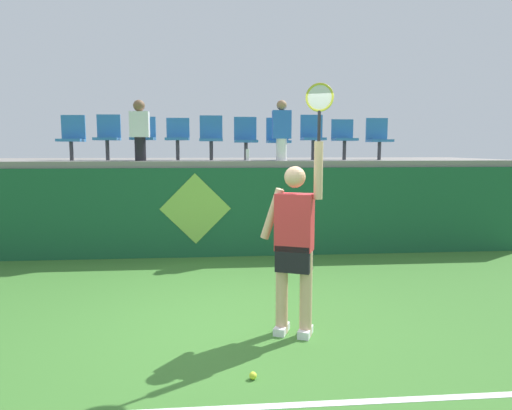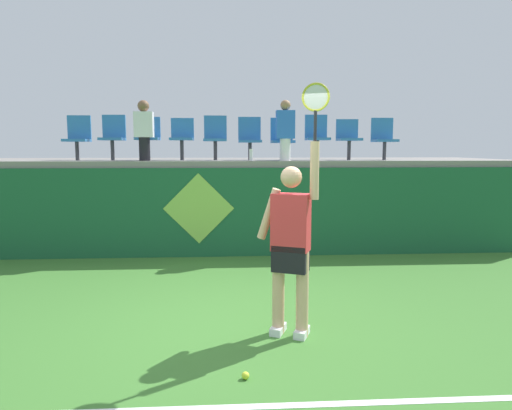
% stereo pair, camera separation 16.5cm
% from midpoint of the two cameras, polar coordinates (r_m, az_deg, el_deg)
% --- Properties ---
extents(ground_plane, '(40.00, 40.00, 0.00)m').
position_cam_midpoint_polar(ground_plane, '(5.27, -1.28, -14.87)').
color(ground_plane, '#3D752D').
extents(court_back_wall, '(11.27, 0.20, 1.61)m').
position_cam_midpoint_polar(court_back_wall, '(8.45, -2.22, -0.86)').
color(court_back_wall, '#195633').
rests_on(court_back_wall, ground_plane).
extents(spectator_platform, '(11.27, 2.99, 0.12)m').
position_cam_midpoint_polar(spectator_platform, '(9.82, -2.44, 5.32)').
color(spectator_platform, gray).
rests_on(spectator_platform, court_back_wall).
extents(court_baseline_stripe, '(10.14, 0.08, 0.01)m').
position_cam_midpoint_polar(court_baseline_stripe, '(3.85, -0.27, -23.63)').
color(court_baseline_stripe, white).
rests_on(court_baseline_stripe, ground_plane).
extents(tennis_player, '(0.71, 0.39, 2.60)m').
position_cam_midpoint_polar(tennis_player, '(4.82, 5.35, -4.47)').
color(tennis_player, white).
rests_on(tennis_player, ground_plane).
extents(tennis_ball, '(0.07, 0.07, 0.07)m').
position_cam_midpoint_polar(tennis_ball, '(4.21, -0.11, -20.28)').
color(tennis_ball, '#D1E533').
rests_on(tennis_ball, ground_plane).
extents(water_bottle, '(0.07, 0.07, 0.22)m').
position_cam_midpoint_polar(water_bottle, '(8.47, -0.05, 6.20)').
color(water_bottle, white).
rests_on(water_bottle, spectator_platform).
extents(stadium_chair_0, '(0.44, 0.42, 0.85)m').
position_cam_midpoint_polar(stadium_chair_0, '(9.48, -20.64, 7.99)').
color(stadium_chair_0, '#38383D').
rests_on(stadium_chair_0, spectator_platform).
extents(stadium_chair_1, '(0.44, 0.42, 0.87)m').
position_cam_midpoint_polar(stadium_chair_1, '(9.31, -16.72, 8.28)').
color(stadium_chair_1, '#38383D').
rests_on(stadium_chair_1, spectator_platform).
extents(stadium_chair_2, '(0.44, 0.42, 0.83)m').
position_cam_midpoint_polar(stadium_chair_2, '(9.18, -12.65, 8.36)').
color(stadium_chair_2, '#38383D').
rests_on(stadium_chair_2, spectator_platform).
extents(stadium_chair_3, '(0.44, 0.42, 0.81)m').
position_cam_midpoint_polar(stadium_chair_3, '(9.10, -8.58, 8.41)').
color(stadium_chair_3, '#38383D').
rests_on(stadium_chair_3, spectator_platform).
extents(stadium_chair_4, '(0.44, 0.42, 0.86)m').
position_cam_midpoint_polar(stadium_chair_4, '(9.07, -4.51, 8.53)').
color(stadium_chair_4, '#38383D').
rests_on(stadium_chair_4, spectator_platform).
extents(stadium_chair_5, '(0.44, 0.42, 0.84)m').
position_cam_midpoint_polar(stadium_chair_5, '(9.09, -0.25, 8.41)').
color(stadium_chair_5, '#38383D').
rests_on(stadium_chair_5, spectator_platform).
extents(stadium_chair_6, '(0.44, 0.42, 0.82)m').
position_cam_midpoint_polar(stadium_chair_6, '(9.14, 3.78, 8.33)').
color(stadium_chair_6, '#38383D').
rests_on(stadium_chair_6, spectator_platform).
extents(stadium_chair_7, '(0.44, 0.42, 0.89)m').
position_cam_midpoint_polar(stadium_chair_7, '(9.26, 8.02, 8.58)').
color(stadium_chair_7, '#38383D').
rests_on(stadium_chair_7, spectator_platform).
extents(stadium_chair_8, '(0.44, 0.42, 0.80)m').
position_cam_midpoint_polar(stadium_chair_8, '(9.39, 11.82, 8.26)').
color(stadium_chair_8, '#38383D').
rests_on(stadium_chair_8, spectator_platform).
extents(stadium_chair_9, '(0.44, 0.42, 0.83)m').
position_cam_midpoint_polar(stadium_chair_9, '(9.61, 15.93, 8.10)').
color(stadium_chair_9, '#38383D').
rests_on(stadium_chair_9, spectator_platform).
extents(spectator_0, '(0.34, 0.21, 1.10)m').
position_cam_midpoint_polar(spectator_0, '(8.76, -13.11, 9.12)').
color(spectator_0, black).
rests_on(spectator_0, spectator_platform).
extents(spectator_1, '(0.34, 0.20, 1.11)m').
position_cam_midpoint_polar(spectator_1, '(8.68, 4.19, 9.28)').
color(spectator_1, white).
rests_on(spectator_1, spectator_platform).
extents(wall_signage_mount, '(1.27, 0.01, 1.52)m').
position_cam_midpoint_polar(wall_signage_mount, '(8.50, -6.43, -6.37)').
color(wall_signage_mount, '#195633').
rests_on(wall_signage_mount, ground_plane).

